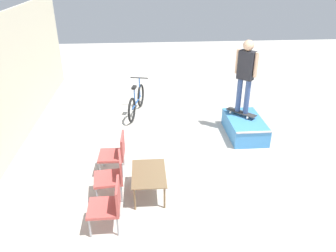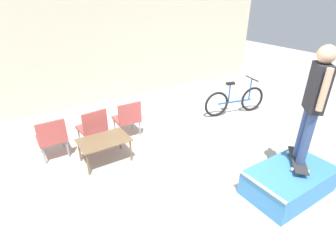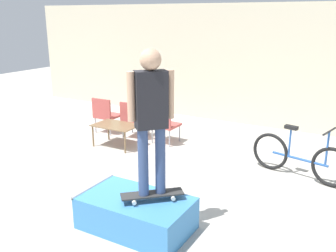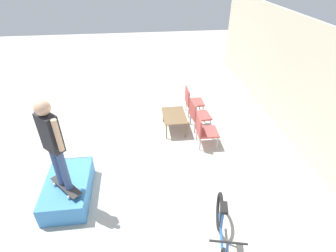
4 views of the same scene
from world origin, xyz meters
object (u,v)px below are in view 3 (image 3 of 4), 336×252
Objects in this scene: skateboard_on_ramp at (152,194)px; patio_chair_left at (106,113)px; patio_chair_center at (134,118)px; coffee_table at (116,127)px; skate_ramp_box at (136,213)px; bicycle at (300,158)px; person_skater at (151,111)px; patio_chair_right at (164,123)px.

patio_chair_left is at bearing 93.90° from skateboard_on_ramp.
patio_chair_left and patio_chair_center have the same top height.
coffee_table is at bearing 140.35° from patio_chair_left.
skateboard_on_ramp is at bearing 14.94° from skate_ramp_box.
coffee_table is (-2.42, 2.41, -0.10)m from skateboard_on_ramp.
coffee_table is 3.74m from bicycle.
person_skater is 1.04× the size of bicycle.
person_skater reaches higher than bicycle.
patio_chair_center is (-2.41, 3.07, -1.14)m from person_skater.
patio_chair_left is (-3.22, 3.07, -1.14)m from person_skater.
person_skater is (0.00, -0.00, 1.09)m from skateboard_on_ramp.
person_skater is 2.13× the size of patio_chair_center.
coffee_table is 1.10× the size of patio_chair_center.
patio_chair_center reaches higher than coffee_table.
patio_chair_right reaches higher than skate_ramp_box.
person_skater is at bearing -132.48° from skateboard_on_ramp.
bicycle reaches higher than skateboard_on_ramp.
coffee_table is (-2.20, 2.47, 0.20)m from skate_ramp_box.
person_skater is (0.22, 0.06, 1.40)m from skate_ramp_box.
skate_ramp_box is 0.38m from skateboard_on_ramp.
skateboard_on_ramp is at bearing 43.45° from person_skater.
skate_ramp_box is at bearing -48.30° from coffee_table.
skate_ramp_box is 1.41m from person_skater.
patio_chair_left is (-0.80, 0.66, 0.05)m from coffee_table.
patio_chair_right reaches higher than coffee_table.
person_skater is 1.94× the size of coffee_table.
skate_ramp_box is 3.31m from coffee_table.
skateboard_on_ramp is 3.42m from coffee_table.
patio_chair_left is 0.81m from patio_chair_center.
patio_chair_left is (-3.22, 3.07, -0.05)m from skateboard_on_ramp.
patio_chair_center is at bearing 1.53° from patio_chair_right.
coffee_table is at bearing -163.08° from bicycle.
skate_ramp_box is at bearing 115.71° from patio_chair_right.
patio_chair_left is 4.55m from bicycle.
bicycle is at bearing 4.04° from coffee_table.
person_skater is 4.59m from patio_chair_left.
coffee_table is 1.10× the size of patio_chair_right.
bicycle is at bearing 173.91° from patio_chair_right.
patio_chair_center reaches higher than skate_ramp_box.
patio_chair_left is at bearing -6.03° from patio_chair_center.
coffee_table is 1.10× the size of patio_chair_left.
skate_ramp_box is at bearing 118.95° from patio_chair_center.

